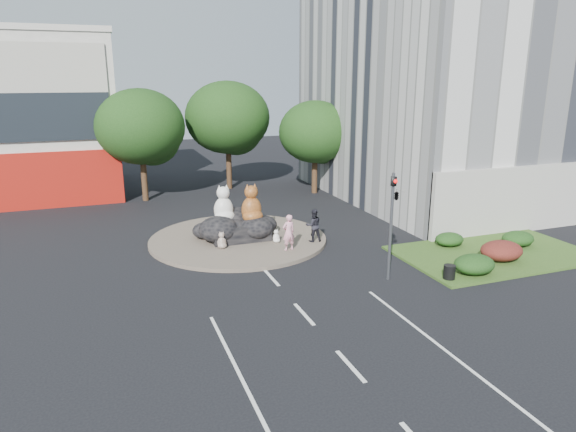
% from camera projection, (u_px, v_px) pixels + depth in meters
% --- Properties ---
extents(ground, '(120.00, 120.00, 0.00)m').
position_uv_depth(ground, '(304.00, 314.00, 20.22)').
color(ground, black).
rests_on(ground, ground).
extents(roundabout_island, '(10.00, 10.00, 0.20)m').
position_uv_depth(roundabout_island, '(238.00, 239.00, 29.24)').
color(roundabout_island, brown).
rests_on(roundabout_island, ground).
extents(rock_plinth, '(3.20, 2.60, 0.90)m').
position_uv_depth(rock_plinth, '(238.00, 230.00, 29.09)').
color(rock_plinth, black).
rests_on(rock_plinth, roundabout_island).
extents(grass_verge, '(10.00, 6.00, 0.12)m').
position_uv_depth(grass_verge, '(494.00, 254.00, 26.94)').
color(grass_verge, '#2A4818').
rests_on(grass_verge, ground).
extents(tree_left, '(6.46, 6.46, 8.27)m').
position_uv_depth(tree_left, '(142.00, 130.00, 37.47)').
color(tree_left, '#382314').
rests_on(tree_left, ground).
extents(tree_mid, '(6.84, 6.84, 8.76)m').
position_uv_depth(tree_mid, '(228.00, 121.00, 41.55)').
color(tree_mid, '#382314').
rests_on(tree_mid, ground).
extents(tree_right, '(5.70, 5.70, 7.30)m').
position_uv_depth(tree_right, '(316.00, 135.00, 40.19)').
color(tree_right, '#382314').
rests_on(tree_right, ground).
extents(hedge_near_green, '(2.00, 1.60, 0.90)m').
position_uv_depth(hedge_near_green, '(474.00, 264.00, 23.99)').
color(hedge_near_green, '#163711').
rests_on(hedge_near_green, grass_verge).
extents(hedge_red, '(2.20, 1.76, 0.99)m').
position_uv_depth(hedge_red, '(501.00, 251.00, 25.72)').
color(hedge_red, '#451512').
rests_on(hedge_red, grass_verge).
extents(hedge_mid_green, '(1.80, 1.44, 0.81)m').
position_uv_depth(hedge_mid_green, '(518.00, 239.00, 27.94)').
color(hedge_mid_green, '#163711').
rests_on(hedge_mid_green, grass_verge).
extents(hedge_back_green, '(1.60, 1.28, 0.72)m').
position_uv_depth(hedge_back_green, '(449.00, 239.00, 27.95)').
color(hedge_back_green, '#163711').
rests_on(hedge_back_green, grass_verge).
extents(traffic_light, '(0.44, 1.24, 5.00)m').
position_uv_depth(traffic_light, '(394.00, 203.00, 22.78)').
color(traffic_light, '#595B60').
rests_on(traffic_light, ground).
extents(street_lamp, '(2.34, 0.22, 8.06)m').
position_uv_depth(street_lamp, '(453.00, 155.00, 30.55)').
color(street_lamp, '#595B60').
rests_on(street_lamp, ground).
extents(cat_white, '(1.38, 1.23, 2.13)m').
position_uv_depth(cat_white, '(223.00, 203.00, 28.82)').
color(cat_white, silver).
rests_on(cat_white, rock_plinth).
extents(cat_tabby, '(1.42, 1.26, 2.21)m').
position_uv_depth(cat_tabby, '(251.00, 203.00, 28.76)').
color(cat_tabby, '#CB612A').
rests_on(cat_tabby, rock_plinth).
extents(kitten_calico, '(0.64, 0.58, 0.92)m').
position_uv_depth(kitten_calico, '(222.00, 240.00, 27.30)').
color(kitten_calico, beige).
rests_on(kitten_calico, roundabout_island).
extents(kitten_white, '(0.49, 0.44, 0.75)m').
position_uv_depth(kitten_white, '(276.00, 236.00, 28.26)').
color(kitten_white, white).
rests_on(kitten_white, roundabout_island).
extents(pedestrian_pink, '(0.77, 0.57, 1.93)m').
position_uv_depth(pedestrian_pink, '(289.00, 232.00, 26.86)').
color(pedestrian_pink, pink).
rests_on(pedestrian_pink, roundabout_island).
extents(pedestrian_dark, '(0.96, 0.78, 1.85)m').
position_uv_depth(pedestrian_dark, '(313.00, 225.00, 28.28)').
color(pedestrian_dark, black).
rests_on(pedestrian_dark, roundabout_island).
extents(litter_bin, '(0.61, 0.61, 0.65)m').
position_uv_depth(litter_bin, '(449.00, 272.00, 23.39)').
color(litter_bin, black).
rests_on(litter_bin, grass_verge).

